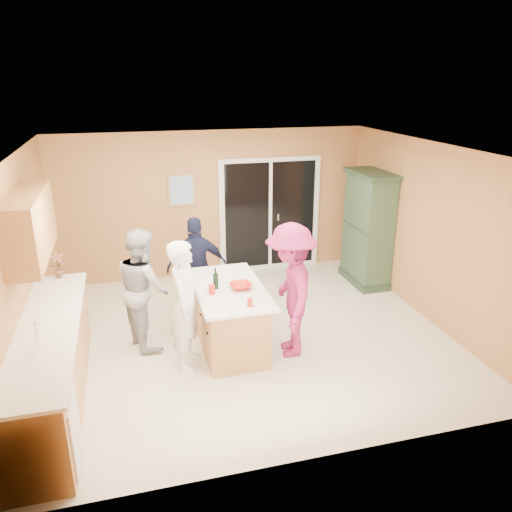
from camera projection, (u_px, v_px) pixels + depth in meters
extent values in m
plane|color=beige|center=(248.00, 335.00, 7.06)|extent=(5.50, 5.50, 0.00)
cube|color=white|center=(246.00, 150.00, 6.18)|extent=(5.50, 5.00, 0.10)
cube|color=tan|center=(213.00, 205.00, 8.89)|extent=(5.50, 0.10, 2.60)
cube|color=tan|center=(316.00, 339.00, 4.35)|extent=(5.50, 0.10, 2.60)
cube|color=tan|center=(24.00, 268.00, 5.95)|extent=(0.10, 5.00, 2.60)
cube|color=tan|center=(429.00, 233.00, 7.29)|extent=(0.10, 5.00, 2.60)
cube|color=#C2844B|center=(52.00, 366.00, 5.50)|extent=(0.60, 3.00, 0.90)
cube|color=silver|center=(40.00, 435.00, 4.52)|extent=(0.62, 0.60, 0.72)
cube|color=white|center=(47.00, 328.00, 5.34)|extent=(0.65, 3.05, 0.04)
cylinder|color=silver|center=(37.00, 336.00, 4.83)|extent=(0.02, 0.02, 0.30)
cube|color=#C2844B|center=(30.00, 226.00, 5.62)|extent=(0.35, 1.60, 0.75)
cube|color=silver|center=(270.00, 215.00, 9.20)|extent=(1.90, 0.05, 2.10)
cube|color=black|center=(270.00, 215.00, 9.19)|extent=(1.70, 0.03, 1.94)
cube|color=silver|center=(270.00, 215.00, 9.19)|extent=(0.06, 0.04, 1.94)
cube|color=silver|center=(278.00, 217.00, 9.23)|extent=(0.02, 0.03, 0.12)
cube|color=#A18350|center=(182.00, 190.00, 8.64)|extent=(0.46, 0.03, 0.56)
cube|color=#548AAF|center=(182.00, 190.00, 8.63)|extent=(0.38, 0.02, 0.48)
cube|color=#C2844B|center=(229.00, 318.00, 6.66)|extent=(0.76, 1.46, 0.83)
cube|color=white|center=(229.00, 289.00, 6.52)|extent=(0.90, 1.65, 0.04)
cube|color=black|center=(230.00, 342.00, 6.79)|extent=(0.69, 1.39, 0.09)
cube|color=#233928|center=(364.00, 278.00, 8.90)|extent=(0.55, 1.03, 0.12)
cube|color=#375035|center=(368.00, 229.00, 8.59)|extent=(0.49, 0.98, 1.83)
cube|color=#233928|center=(372.00, 174.00, 8.26)|extent=(0.57, 1.07, 0.08)
imported|color=white|center=(186.00, 305.00, 6.09)|extent=(0.59, 0.71, 1.66)
imported|color=#AFAFB2|center=(143.00, 288.00, 6.61)|extent=(0.82, 0.94, 1.63)
imported|color=#161632|center=(197.00, 267.00, 7.47)|extent=(0.91, 0.39, 1.54)
imported|color=#921F4B|center=(291.00, 291.00, 6.36)|extent=(0.85, 1.24, 1.77)
imported|color=red|center=(241.00, 286.00, 6.46)|extent=(0.31, 0.31, 0.07)
imported|color=#B41229|center=(57.00, 265.00, 6.56)|extent=(0.23, 0.20, 0.37)
cylinder|color=red|center=(212.00, 290.00, 6.29)|extent=(0.09, 0.09, 0.12)
cylinder|color=red|center=(250.00, 302.00, 5.96)|extent=(0.08, 0.08, 0.10)
cylinder|color=black|center=(216.00, 282.00, 6.40)|extent=(0.07, 0.07, 0.22)
cylinder|color=black|center=(215.00, 271.00, 6.35)|extent=(0.03, 0.03, 0.08)
cylinder|color=silver|center=(214.00, 289.00, 6.43)|extent=(0.31, 0.31, 0.02)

